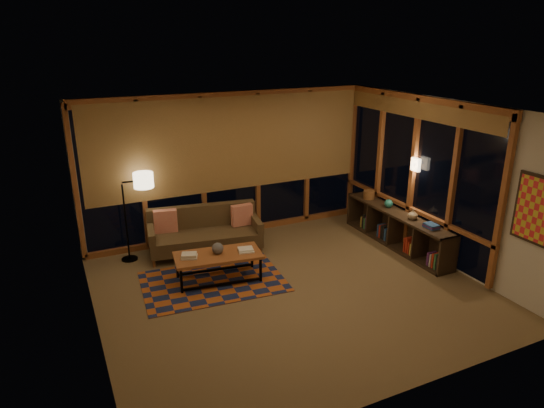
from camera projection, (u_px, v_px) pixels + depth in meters
name	position (u px, v px, depth m)	size (l,w,h in m)	color
floor	(290.00, 289.00, 7.32)	(5.50, 5.00, 0.01)	#85674D
ceiling	(293.00, 109.00, 6.43)	(5.50, 5.00, 0.01)	silver
walls	(291.00, 205.00, 6.87)	(5.51, 5.01, 2.70)	beige
window_wall_back	(231.00, 166.00, 8.95)	(5.30, 0.16, 2.60)	#984E21
window_wall_right	(412.00, 173.00, 8.46)	(0.16, 3.70, 2.60)	#984E21
wall_art	(540.00, 211.00, 6.35)	(0.06, 0.74, 0.94)	red
wall_sconce	(416.00, 165.00, 8.25)	(0.12, 0.18, 0.22)	beige
sofa	(205.00, 232.00, 8.43)	(1.91, 0.77, 0.78)	brown
pillow_left	(166.00, 221.00, 8.38)	(0.40, 0.13, 0.40)	red
pillow_right	(242.00, 216.00, 8.67)	(0.38, 0.13, 0.38)	red
area_rug	(213.00, 281.00, 7.54)	(2.15, 1.43, 0.01)	#AC521D
coffee_table	(218.00, 267.00, 7.53)	(1.33, 0.61, 0.44)	#984E21
book_stack_a	(189.00, 255.00, 7.34)	(0.24, 0.19, 0.07)	silver
book_stack_b	(246.00, 250.00, 7.55)	(0.24, 0.19, 0.05)	silver
ceramic_pot	(218.00, 248.00, 7.46)	(0.18, 0.18, 0.18)	black
floor_lamp	(125.00, 218.00, 8.05)	(0.50, 0.33, 1.51)	black
bookshelf	(397.00, 229.00, 8.76)	(0.40, 2.57, 0.64)	#372619
basket	(369.00, 195.00, 9.34)	(0.21, 0.21, 0.16)	brown
teal_bowl	(389.00, 203.00, 8.86)	(0.15, 0.15, 0.15)	#257F75
vase	(413.00, 214.00, 8.30)	(0.17, 0.17, 0.18)	tan
shelf_book_stack	(431.00, 226.00, 7.93)	(0.15, 0.22, 0.06)	silver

